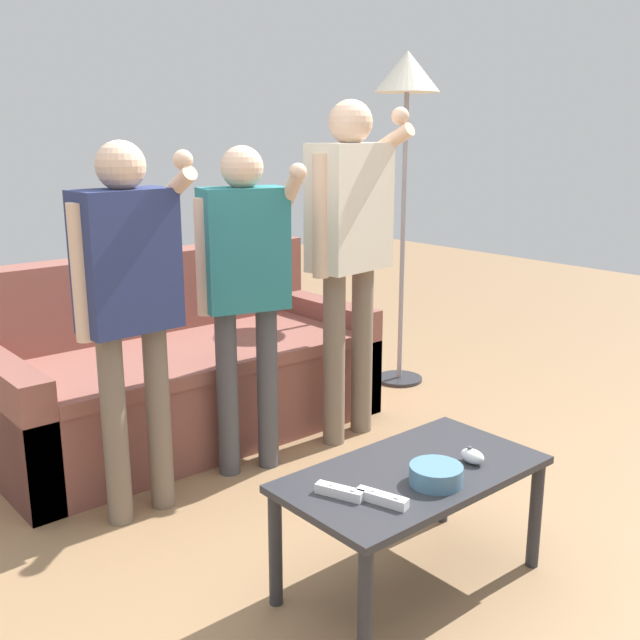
{
  "coord_description": "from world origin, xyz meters",
  "views": [
    {
      "loc": [
        -1.57,
        -1.72,
        1.48
      ],
      "look_at": [
        0.14,
        0.29,
        0.81
      ],
      "focal_mm": 41.76,
      "sensor_mm": 36.0,
      "label": 1
    }
  ],
  "objects_px": {
    "coffee_table": "(412,487)",
    "game_remote_wand_near": "(382,498)",
    "player_right": "(350,233)",
    "game_remote_wand_far": "(340,492)",
    "player_center": "(245,274)",
    "game_remote_nunchuk": "(472,456)",
    "floor_lamp": "(407,95)",
    "snack_bowl": "(436,475)",
    "player_left": "(129,289)",
    "couch": "(181,374)"
  },
  "relations": [
    {
      "from": "game_remote_nunchuk",
      "to": "player_center",
      "type": "xyz_separation_m",
      "value": [
        -0.09,
        1.16,
        0.46
      ]
    },
    {
      "from": "couch",
      "to": "floor_lamp",
      "type": "height_order",
      "value": "floor_lamp"
    },
    {
      "from": "player_right",
      "to": "snack_bowl",
      "type": "bearing_deg",
      "value": -121.16
    },
    {
      "from": "game_remote_wand_near",
      "to": "player_center",
      "type": "bearing_deg",
      "value": 73.99
    },
    {
      "from": "player_left",
      "to": "game_remote_wand_near",
      "type": "bearing_deg",
      "value": -78.57
    },
    {
      "from": "couch",
      "to": "player_right",
      "type": "height_order",
      "value": "player_right"
    },
    {
      "from": "player_center",
      "to": "game_remote_wand_near",
      "type": "xyz_separation_m",
      "value": [
        -0.33,
        -1.16,
        -0.47
      ]
    },
    {
      "from": "coffee_table",
      "to": "player_right",
      "type": "bearing_deg",
      "value": 56.86
    },
    {
      "from": "couch",
      "to": "game_remote_wand_near",
      "type": "relative_size",
      "value": 11.25
    },
    {
      "from": "game_remote_nunchuk",
      "to": "floor_lamp",
      "type": "xyz_separation_m",
      "value": [
        1.31,
        1.57,
        1.23
      ]
    },
    {
      "from": "game_remote_nunchuk",
      "to": "player_right",
      "type": "xyz_separation_m",
      "value": [
        0.5,
        1.15,
        0.58
      ]
    },
    {
      "from": "floor_lamp",
      "to": "game_remote_nunchuk",
      "type": "bearing_deg",
      "value": -129.94
    },
    {
      "from": "coffee_table",
      "to": "floor_lamp",
      "type": "distance_m",
      "value": 2.49
    },
    {
      "from": "player_right",
      "to": "game_remote_wand_far",
      "type": "height_order",
      "value": "player_right"
    },
    {
      "from": "coffee_table",
      "to": "player_center",
      "type": "distance_m",
      "value": 1.2
    },
    {
      "from": "coffee_table",
      "to": "game_remote_wand_far",
      "type": "distance_m",
      "value": 0.31
    },
    {
      "from": "couch",
      "to": "snack_bowl",
      "type": "xyz_separation_m",
      "value": [
        -0.12,
        -1.76,
        0.15
      ]
    },
    {
      "from": "game_remote_nunchuk",
      "to": "player_right",
      "type": "relative_size",
      "value": 0.05
    },
    {
      "from": "player_center",
      "to": "game_remote_wand_far",
      "type": "height_order",
      "value": "player_center"
    },
    {
      "from": "game_remote_nunchuk",
      "to": "player_right",
      "type": "height_order",
      "value": "player_right"
    },
    {
      "from": "floor_lamp",
      "to": "snack_bowl",
      "type": "bearing_deg",
      "value": -133.69
    },
    {
      "from": "floor_lamp",
      "to": "player_right",
      "type": "height_order",
      "value": "floor_lamp"
    },
    {
      "from": "couch",
      "to": "game_remote_wand_far",
      "type": "relative_size",
      "value": 12.14
    },
    {
      "from": "game_remote_nunchuk",
      "to": "game_remote_wand_far",
      "type": "relative_size",
      "value": 0.57
    },
    {
      "from": "couch",
      "to": "player_left",
      "type": "xyz_separation_m",
      "value": [
        -0.56,
        -0.64,
        0.61
      ]
    },
    {
      "from": "player_center",
      "to": "game_remote_wand_far",
      "type": "relative_size",
      "value": 9.18
    },
    {
      "from": "player_right",
      "to": "game_remote_wand_far",
      "type": "distance_m",
      "value": 1.55
    },
    {
      "from": "player_left",
      "to": "game_remote_wand_near",
      "type": "relative_size",
      "value": 8.66
    },
    {
      "from": "coffee_table",
      "to": "player_right",
      "type": "height_order",
      "value": "player_right"
    },
    {
      "from": "floor_lamp",
      "to": "player_left",
      "type": "xyz_separation_m",
      "value": [
        -1.96,
        -0.46,
        -0.76
      ]
    },
    {
      "from": "player_center",
      "to": "game_remote_wand_far",
      "type": "distance_m",
      "value": 1.21
    },
    {
      "from": "floor_lamp",
      "to": "couch",
      "type": "bearing_deg",
      "value": 172.88
    },
    {
      "from": "floor_lamp",
      "to": "game_remote_wand_far",
      "type": "bearing_deg",
      "value": -141.03
    },
    {
      "from": "snack_bowl",
      "to": "game_remote_wand_near",
      "type": "relative_size",
      "value": 1.0
    },
    {
      "from": "coffee_table",
      "to": "game_remote_nunchuk",
      "type": "bearing_deg",
      "value": -25.25
    },
    {
      "from": "coffee_table",
      "to": "game_remote_wand_near",
      "type": "bearing_deg",
      "value": -159.11
    },
    {
      "from": "floor_lamp",
      "to": "game_remote_wand_near",
      "type": "height_order",
      "value": "floor_lamp"
    },
    {
      "from": "couch",
      "to": "game_remote_wand_far",
      "type": "xyz_separation_m",
      "value": [
        -0.4,
        -1.63,
        0.13
      ]
    },
    {
      "from": "snack_bowl",
      "to": "game_remote_nunchuk",
      "type": "distance_m",
      "value": 0.2
    },
    {
      "from": "couch",
      "to": "player_right",
      "type": "relative_size",
      "value": 1.16
    },
    {
      "from": "coffee_table",
      "to": "snack_bowl",
      "type": "xyz_separation_m",
      "value": [
        -0.01,
        -0.11,
        0.09
      ]
    },
    {
      "from": "game_remote_nunchuk",
      "to": "player_left",
      "type": "height_order",
      "value": "player_left"
    },
    {
      "from": "floor_lamp",
      "to": "player_left",
      "type": "distance_m",
      "value": 2.15
    },
    {
      "from": "snack_bowl",
      "to": "game_remote_wand_far",
      "type": "xyz_separation_m",
      "value": [
        -0.28,
        0.13,
        -0.01
      ]
    },
    {
      "from": "game_remote_wand_near",
      "to": "game_remote_wand_far",
      "type": "distance_m",
      "value": 0.13
    },
    {
      "from": "game_remote_nunchuk",
      "to": "floor_lamp",
      "type": "bearing_deg",
      "value": 50.06
    },
    {
      "from": "snack_bowl",
      "to": "game_remote_nunchuk",
      "type": "relative_size",
      "value": 1.9
    },
    {
      "from": "game_remote_wand_far",
      "to": "game_remote_nunchuk",
      "type": "bearing_deg",
      "value": -12.99
    },
    {
      "from": "game_remote_wand_near",
      "to": "coffee_table",
      "type": "bearing_deg",
      "value": 20.89
    },
    {
      "from": "player_right",
      "to": "player_center",
      "type": "bearing_deg",
      "value": 178.95
    }
  ]
}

